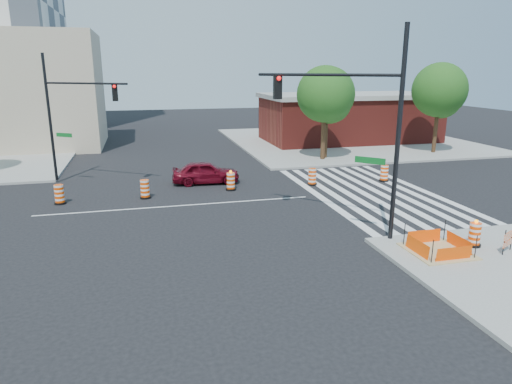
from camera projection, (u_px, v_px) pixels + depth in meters
ground at (178, 206)px, 23.60m from camera, size 120.00×120.00×0.00m
sidewalk_ne at (348, 141)px, 44.69m from camera, size 22.00×22.00×0.15m
crosswalk_east at (370, 192)px, 26.19m from camera, size 6.75×13.50×0.01m
lane_centerline at (178, 206)px, 23.60m from camera, size 14.00×0.12×0.01m
excavation_pit at (438, 250)px, 17.25m from camera, size 2.20×2.20×0.90m
brick_storefront at (349, 118)px, 44.11m from camera, size 16.50×8.50×4.60m
beige_midrise at (17, 91)px, 40.06m from camera, size 14.00×10.00×10.00m
red_coupe at (206, 172)px, 28.10m from camera, size 4.21×1.95×1.39m
signal_pole_se at (356, 114)px, 18.25m from camera, size 4.54×4.58×8.35m
signal_pole_nw at (70, 107)px, 26.80m from camera, size 4.85×3.35×7.63m
pit_drum at (475, 235)px, 17.72m from camera, size 0.55×0.55×1.08m
barricade at (508, 239)px, 17.09m from camera, size 0.75×0.42×0.97m
tree_north_c at (325, 97)px, 34.07m from camera, size 4.21×4.21×7.16m
tree_north_d at (327, 97)px, 34.62m from camera, size 4.18×4.18×7.11m
tree_north_e at (439, 93)px, 36.90m from camera, size 4.36×4.36×7.41m
median_drum_1 at (59, 195)px, 23.84m from camera, size 0.60×0.60×1.02m
median_drum_2 at (145, 190)px, 24.88m from camera, size 0.60×0.60×1.02m
median_drum_3 at (231, 182)px, 26.57m from camera, size 0.60×0.60×1.18m
median_drum_4 at (312, 177)px, 27.75m from camera, size 0.60×0.60×1.02m
median_drum_5 at (384, 174)px, 28.68m from camera, size 0.60×0.60×1.02m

